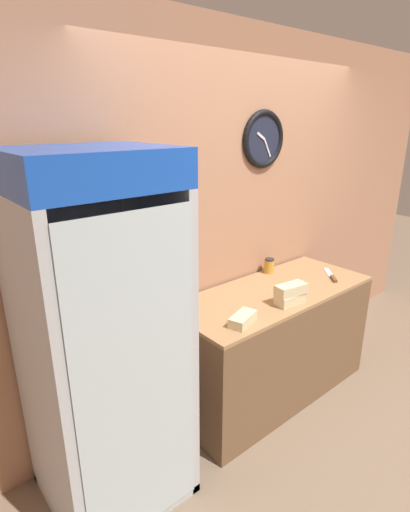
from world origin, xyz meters
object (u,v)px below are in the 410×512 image
object	(u,v)px
sandwich_stack_bottom	(290,299)
sandwich_stack_middle	(291,289)
chefs_knife	(332,276)
condiment_jar	(269,266)
sandwich_flat_left	(243,319)
beverage_cooler	(97,323)

from	to	relation	value
sandwich_stack_bottom	sandwich_stack_middle	bearing A→B (deg)	0.00
chefs_knife	condiment_jar	distance (m)	0.50
sandwich_stack_middle	chefs_knife	size ratio (longest dim) A/B	0.90
sandwich_stack_bottom	chefs_knife	size ratio (longest dim) A/B	0.88
sandwich_stack_middle	sandwich_flat_left	bearing A→B (deg)	179.30
condiment_jar	beverage_cooler	bearing A→B (deg)	-171.55
condiment_jar	chefs_knife	bearing A→B (deg)	-51.95
beverage_cooler	sandwich_stack_bottom	xyz separation A→B (m)	(1.29, -0.24, -0.16)
sandwich_stack_bottom	sandwich_flat_left	xyz separation A→B (m)	(-0.45, 0.01, -0.00)
chefs_knife	sandwich_flat_left	bearing A→B (deg)	-175.68
condiment_jar	sandwich_stack_bottom	bearing A→B (deg)	-124.46
sandwich_stack_middle	chefs_knife	distance (m)	0.65
beverage_cooler	sandwich_stack_middle	xyz separation A→B (m)	(1.29, -0.24, -0.09)
sandwich_stack_bottom	chefs_knife	xyz separation A→B (m)	(0.64, 0.09, -0.03)
beverage_cooler	chefs_knife	xyz separation A→B (m)	(1.93, -0.15, -0.19)
beverage_cooler	condiment_jar	world-z (taller)	beverage_cooler
sandwich_stack_bottom	sandwich_flat_left	world-z (taller)	sandwich_stack_bottom
sandwich_flat_left	beverage_cooler	bearing A→B (deg)	164.26
sandwich_flat_left	sandwich_stack_middle	bearing A→B (deg)	-0.70
chefs_knife	sandwich_stack_bottom	bearing A→B (deg)	-172.15
condiment_jar	sandwich_stack_middle	bearing A→B (deg)	-124.46
beverage_cooler	chefs_knife	size ratio (longest dim) A/B	7.49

